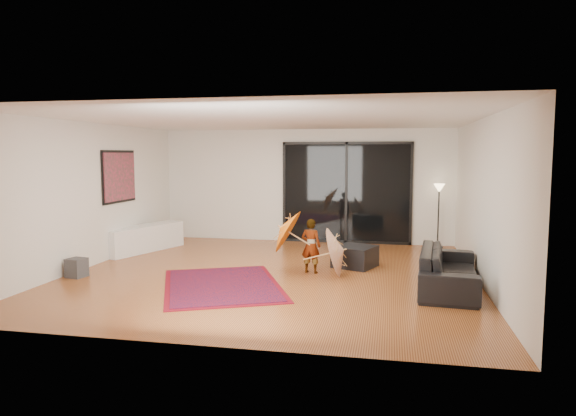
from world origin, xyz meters
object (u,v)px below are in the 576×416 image
(media_console, at_px, (143,238))
(ottoman, at_px, (355,256))
(sofa, at_px, (449,269))
(child, at_px, (311,246))

(media_console, height_order, ottoman, media_console)
(sofa, bearing_deg, ottoman, 55.42)
(sofa, height_order, child, child)
(child, bearing_deg, sofa, 173.30)
(sofa, relative_size, child, 2.23)
(media_console, bearing_deg, child, 0.13)
(ottoman, relative_size, child, 0.71)
(media_console, distance_m, ottoman, 4.70)
(media_console, bearing_deg, sofa, 1.10)
(media_console, height_order, child, child)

